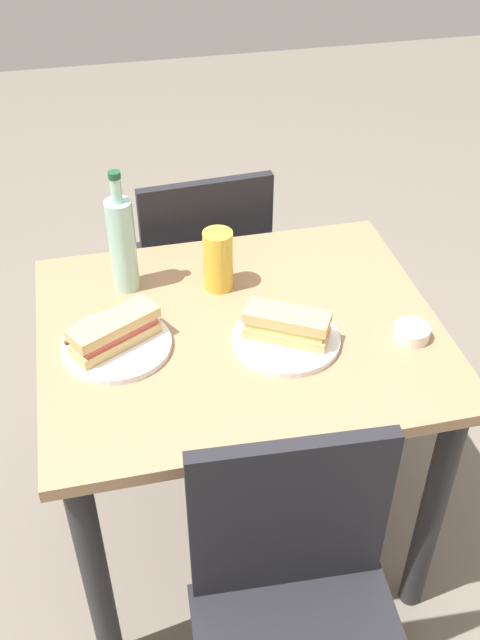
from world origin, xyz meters
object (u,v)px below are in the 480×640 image
Objects in this scene: plate_near at (286,339)px; beer_glass at (218,260)px; plate_far at (117,346)px; baguette_sandwich_near at (287,325)px; baguette_sandwich_far at (115,331)px; chair_far at (201,274)px; knife_near at (287,320)px; dining_table at (240,372)px; knife_far at (98,332)px; chair_near at (297,616)px; olive_bowl at (412,332)px; water_bottle at (122,243)px.

beer_glass is (-0.11, 0.24, 0.07)m from plate_near.
plate_near is at bearing -9.35° from plate_far.
baguette_sandwich_near and baguette_sandwich_far have the same top height.
chair_far is 4.18× the size of baguette_sandwich_far.
plate_near is 1.49× the size of knife_near.
baguette_sandwich_near is at bearing -9.35° from plate_far.
chair_far is at bearing 99.55° from knife_near.
dining_table is 0.36m from knife_far.
chair_near is 0.73m from knife_far.
knife_far is (-0.04, 0.04, -0.03)m from baguette_sandwich_far.
chair_near is 0.67m from plate_far.
chair_near is at bearing -130.29° from olive_bowl.
beer_glass reaches higher than chair_near.
water_bottle reaches higher than chair_near.
plate_far is (-0.39, 0.01, -0.01)m from knife_near.
chair_near is at bearing -102.02° from plate_near.
knife_near is at bearing 71.71° from plate_near.
olive_bowl is at bearing -21.07° from knife_near.
olive_bowl is (0.60, -0.34, -0.11)m from water_bottle.
dining_table is 0.19m from knife_near.
baguette_sandwich_far is 0.07m from knife_far.
knife_far is at bearing 130.01° from plate_far.
plate_near is at bearing -41.70° from water_bottle.
plate_far is 1.15× the size of baguette_sandwich_far.
chair_far is (0.01, 0.58, -0.11)m from dining_table.
chair_near is at bearing -74.63° from water_bottle.
chair_near is at bearing -64.93° from plate_far.
baguette_sandwich_near is at bearing -39.89° from dining_table.
plate_far is 0.06m from knife_far.
knife_near is at bearing -56.90° from beer_glass.
chair_far is 5.03× the size of knife_far.
knife_far is 0.34m from beer_glass.
beer_glass is (-0.11, 0.24, 0.03)m from baguette_sandwich_near.
plate_far is (-0.37, 0.06, 0.00)m from plate_near.
knife_far is at bearing 116.32° from chair_near.
olive_bowl is at bearing -9.52° from baguette_sandwich_far.
baguette_sandwich_far reaches higher than olive_bowl.
dining_table is 5.93× the size of beer_glass.
plate_far is 1.39× the size of knife_far.
beer_glass is at bearing 24.09° from knife_far.
plate_near is 1.15× the size of baguette_sandwich_far.
knife_near is 1.98× the size of olive_bowl.
knife_near is at bearing -11.43° from dining_table.
plate_far is (-0.29, -0.59, 0.26)m from chair_far.
beer_glass is at bearing 34.05° from plate_far.
baguette_sandwich_near is 0.38m from baguette_sandwich_far.
beer_glass is (0.00, 0.74, 0.32)m from chair_near.
baguette_sandwich_near is 1.28× the size of beer_glass.
dining_table is 0.34m from baguette_sandwich_far.
water_bottle is (0.05, 0.23, 0.12)m from plate_far.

